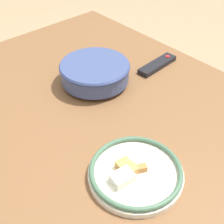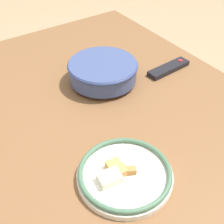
% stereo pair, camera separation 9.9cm
% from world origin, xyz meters
% --- Properties ---
extents(dining_table, '(1.57, 1.05, 0.72)m').
position_xyz_m(dining_table, '(0.00, 0.00, 0.65)').
color(dining_table, brown).
rests_on(dining_table, ground_plane).
extents(noodle_bowl, '(0.26, 0.26, 0.08)m').
position_xyz_m(noodle_bowl, '(-0.24, 0.09, 0.77)').
color(noodle_bowl, '#384775').
rests_on(noodle_bowl, dining_table).
extents(food_plate, '(0.26, 0.26, 0.04)m').
position_xyz_m(food_plate, '(0.18, -0.11, 0.73)').
color(food_plate, silver).
rests_on(food_plate, dining_table).
extents(tv_remote, '(0.06, 0.19, 0.02)m').
position_xyz_m(tv_remote, '(-0.16, 0.35, 0.73)').
color(tv_remote, black).
rests_on(tv_remote, dining_table).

